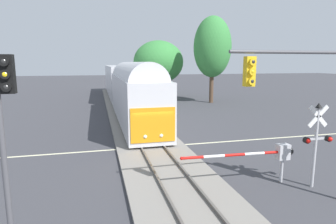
# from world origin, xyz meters

# --- Properties ---
(ground_plane) EXTENTS (220.00, 220.00, 0.00)m
(ground_plane) POSITION_xyz_m (0.00, 0.00, 0.00)
(ground_plane) COLOR #3D3D42
(road_centre_stripe) EXTENTS (44.00, 0.20, 0.01)m
(road_centre_stripe) POSITION_xyz_m (0.00, 0.00, 0.00)
(road_centre_stripe) COLOR beige
(road_centre_stripe) RESTS_ON ground
(railway_track) EXTENTS (4.40, 80.00, 0.32)m
(railway_track) POSITION_xyz_m (0.00, 0.00, 0.10)
(railway_track) COLOR gray
(railway_track) RESTS_ON ground
(commuter_train) EXTENTS (3.04, 40.95, 5.16)m
(commuter_train) POSITION_xyz_m (0.00, 17.93, 2.79)
(commuter_train) COLOR silver
(commuter_train) RESTS_ON railway_track
(crossing_gate_near) EXTENTS (5.39, 0.40, 1.80)m
(crossing_gate_near) POSITION_xyz_m (4.29, -6.86, 1.40)
(crossing_gate_near) COLOR #B7B7BC
(crossing_gate_near) RESTS_ON ground
(crossing_signal_mast) EXTENTS (1.36, 0.44, 3.76)m
(crossing_signal_mast) POSITION_xyz_m (5.86, -7.67, 2.30)
(crossing_signal_mast) COLOR #B2B2B7
(crossing_signal_mast) RESTS_ON ground
(traffic_signal_near_left) EXTENTS (0.53, 0.38, 5.94)m
(traffic_signal_near_left) POSITION_xyz_m (-5.59, -9.51, 3.97)
(traffic_signal_near_left) COLOR #4C4C51
(traffic_signal_near_left) RESTS_ON ground
(traffic_signal_near_right) EXTENTS (5.48, 0.38, 6.04)m
(traffic_signal_near_right) POSITION_xyz_m (4.62, -8.94, 4.59)
(traffic_signal_near_right) COLOR #4C4C51
(traffic_signal_near_right) RESTS_ON ground
(oak_far_right) EXTENTS (5.01, 5.01, 11.50)m
(oak_far_right) POSITION_xyz_m (11.93, 18.59, 7.44)
(oak_far_right) COLOR #4C3828
(oak_far_right) RESTS_ON ground
(elm_centre_background) EXTENTS (7.53, 7.53, 8.71)m
(elm_centre_background) POSITION_xyz_m (5.98, 25.20, 5.48)
(elm_centre_background) COLOR #4C3828
(elm_centre_background) RESTS_ON ground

